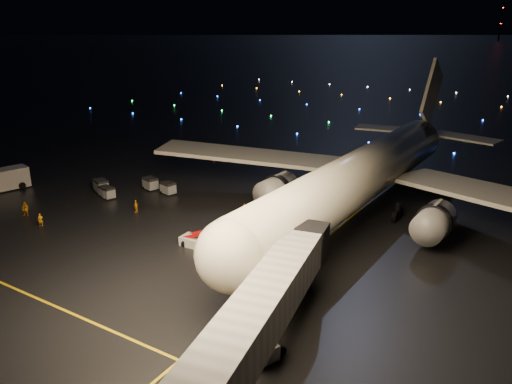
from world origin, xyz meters
TOP-DOWN VIEW (x-y plane):
  - ground at (0.00, 300.00)m, footprint 2000.00×2000.00m
  - lane_centre at (12.00, 15.00)m, footprint 0.25×80.00m
  - lane_cross at (-5.00, -10.00)m, footprint 60.00×0.25m
  - airliner at (12.86, 26.28)m, footprint 63.63×60.65m
  - pushback_tug at (15.98, -6.41)m, footprint 4.22×3.30m
  - belt_loader at (1.57, 5.84)m, footprint 6.58×2.03m
  - service_truck at (-34.18, 6.38)m, footprint 4.67×8.74m
  - crew_a at (-17.95, 0.55)m, footprint 0.67×0.68m
  - crew_b at (-22.30, 1.60)m, footprint 1.10×0.99m
  - crew_c at (-11.67, 9.80)m, footprint 0.59×1.02m
  - safety_cone_0 at (2.89, 16.22)m, footprint 0.51×0.51m
  - safety_cone_1 at (-0.33, 24.37)m, footprint 0.41×0.41m
  - safety_cone_2 at (-1.13, 18.59)m, footprint 0.59×0.59m
  - safety_cone_3 at (-17.37, 34.05)m, footprint 0.46×0.46m
  - radio_mast at (-60.00, 740.00)m, footprint 1.80×1.80m
  - taxiway_lights at (0.00, 106.00)m, footprint 164.00×92.00m
  - baggage_cart_0 at (-12.99, 17.33)m, footprint 2.26×1.81m
  - baggage_cart_1 at (-16.47, 17.49)m, footprint 2.39×1.95m
  - baggage_cart_2 at (-18.77, 11.61)m, footprint 2.16×1.74m
  - baggage_cart_3 at (-19.36, 11.73)m, footprint 2.11×1.75m
  - baggage_cart_4 at (-21.53, 12.93)m, footprint 2.56×2.18m

SIDE VIEW (x-z plane):
  - ground at x=0.00m, z-range 0.00..0.00m
  - lane_centre at x=12.00m, z-range 0.00..0.02m
  - lane_cross at x=-5.00m, z-range 0.00..0.02m
  - taxiway_lights at x=0.00m, z-range 0.00..0.36m
  - safety_cone_0 at x=2.89m, z-range 0.00..0.44m
  - safety_cone_1 at x=-0.33m, z-range 0.00..0.45m
  - safety_cone_3 at x=-17.37m, z-range 0.00..0.47m
  - safety_cone_2 at x=-1.13m, z-range 0.00..0.53m
  - baggage_cart_3 at x=-19.36m, z-range 0.00..1.55m
  - crew_a at x=-17.95m, z-range 0.00..1.58m
  - baggage_cart_2 at x=-18.77m, z-range 0.00..1.62m
  - crew_c at x=-11.67m, z-range 0.00..1.64m
  - baggage_cart_0 at x=-12.99m, z-range 0.00..1.70m
  - baggage_cart_1 at x=-16.47m, z-range 0.00..1.77m
  - pushback_tug at x=15.98m, z-range 0.00..1.78m
  - baggage_cart_4 at x=-21.53m, z-range 0.00..1.83m
  - crew_b at x=-22.30m, z-range 0.00..1.85m
  - service_truck at x=-34.18m, z-range 0.00..3.08m
  - belt_loader at x=1.57m, z-range 0.00..3.16m
  - airliner at x=12.86m, z-range 0.00..17.48m
  - radio_mast at x=-60.00m, z-range 0.00..64.00m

